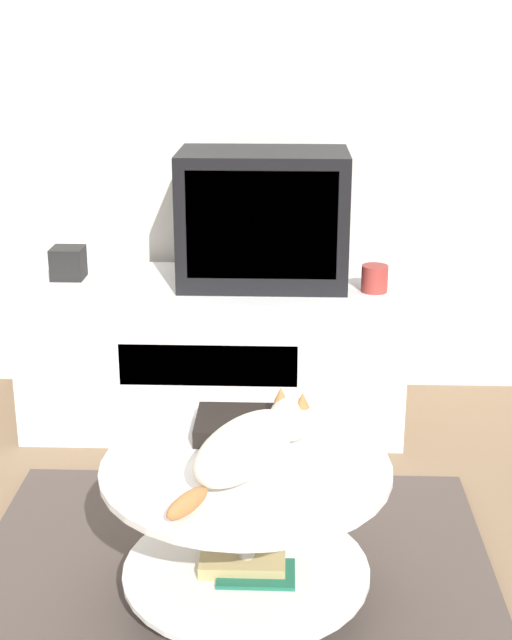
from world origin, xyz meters
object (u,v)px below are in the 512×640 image
(tv, at_px, (263,218))
(cat, at_px, (252,443))
(dvd_box, at_px, (238,425))
(speaker, at_px, (68,263))

(tv, xyz_separation_m, cat, (0.01, -1.23, -0.29))
(dvd_box, distance_m, cat, 0.20)
(tv, height_order, dvd_box, tv)
(speaker, xyz_separation_m, cat, (0.75, -1.26, -0.11))
(speaker, distance_m, cat, 1.47)
(tv, xyz_separation_m, dvd_box, (-0.03, -1.04, -0.34))
(tv, bearing_deg, cat, -89.47)
(dvd_box, bearing_deg, cat, -76.47)
(speaker, bearing_deg, cat, -59.23)
(speaker, relative_size, dvd_box, 0.53)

